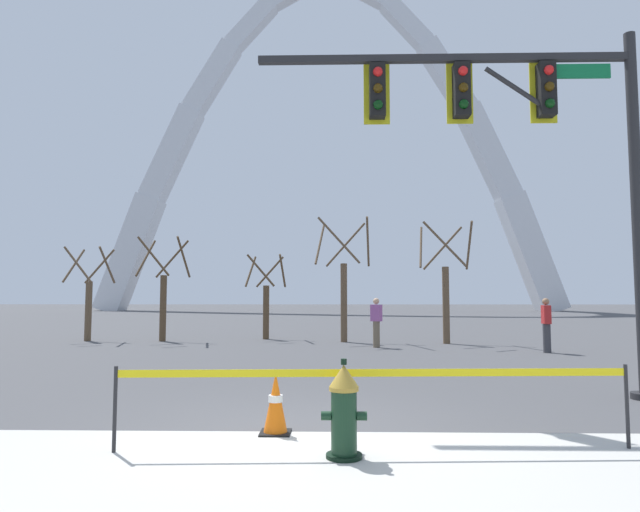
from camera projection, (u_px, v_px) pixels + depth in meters
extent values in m
plane|color=#474749|center=(297.00, 433.00, 6.42)|extent=(240.00, 240.00, 0.00)
cylinder|color=black|center=(344.00, 456.00, 5.37)|extent=(0.36, 0.36, 0.05)
cylinder|color=#14331E|center=(344.00, 422.00, 5.40)|extent=(0.26, 0.26, 0.62)
cylinder|color=#A8842D|center=(344.00, 389.00, 5.43)|extent=(0.30, 0.30, 0.04)
cone|color=#A8842D|center=(344.00, 376.00, 5.44)|extent=(0.30, 0.30, 0.22)
cylinder|color=black|center=(344.00, 362.00, 5.45)|extent=(0.06, 0.06, 0.06)
cylinder|color=#14331E|center=(326.00, 416.00, 5.41)|extent=(0.10, 0.09, 0.09)
cylinder|color=#14331E|center=(362.00, 416.00, 5.40)|extent=(0.10, 0.09, 0.09)
cylinder|color=#14331E|center=(344.00, 421.00, 5.60)|extent=(0.13, 0.14, 0.13)
cylinder|color=black|center=(343.00, 419.00, 5.68)|extent=(0.15, 0.03, 0.15)
cylinder|color=#232326|center=(115.00, 409.00, 5.61)|extent=(0.04, 0.04, 0.89)
cylinder|color=#232326|center=(627.00, 407.00, 5.75)|extent=(0.04, 0.04, 0.89)
cube|color=yellow|center=(374.00, 373.00, 5.71)|extent=(5.41, 0.28, 0.08)
cube|color=black|center=(275.00, 433.00, 6.34)|extent=(0.36, 0.36, 0.03)
cone|color=orange|center=(276.00, 401.00, 6.37)|extent=(0.28, 0.28, 0.70)
cylinder|color=white|center=(276.00, 398.00, 6.37)|extent=(0.17, 0.17, 0.08)
cylinder|color=#232326|center=(637.00, 212.00, 8.74)|extent=(0.18, 0.18, 6.00)
cube|color=#232326|center=(443.00, 59.00, 9.02)|extent=(6.20, 0.12, 0.12)
cylinder|color=#232326|center=(518.00, 90.00, 8.94)|extent=(1.11, 0.08, 0.81)
cube|color=black|center=(546.00, 90.00, 8.93)|extent=(0.26, 0.24, 0.90)
cube|color=gold|center=(543.00, 93.00, 9.07)|extent=(0.44, 0.03, 1.04)
sphere|color=red|center=(549.00, 70.00, 8.83)|extent=(0.16, 0.16, 0.16)
sphere|color=#392706|center=(549.00, 87.00, 8.80)|extent=(0.16, 0.16, 0.16)
sphere|color=black|center=(550.00, 103.00, 8.78)|extent=(0.16, 0.16, 0.16)
cube|color=black|center=(462.00, 90.00, 8.97)|extent=(0.26, 0.24, 0.90)
cube|color=gold|center=(460.00, 94.00, 9.11)|extent=(0.44, 0.03, 1.04)
sphere|color=red|center=(463.00, 71.00, 8.86)|extent=(0.16, 0.16, 0.16)
sphere|color=#392706|center=(463.00, 87.00, 8.84)|extent=(0.16, 0.16, 0.16)
sphere|color=black|center=(464.00, 104.00, 8.82)|extent=(0.16, 0.16, 0.16)
cube|color=black|center=(377.00, 91.00, 9.00)|extent=(0.26, 0.24, 0.90)
cube|color=gold|center=(377.00, 94.00, 9.14)|extent=(0.44, 0.03, 1.04)
sphere|color=red|center=(378.00, 72.00, 8.89)|extent=(0.16, 0.16, 0.16)
sphere|color=#392706|center=(378.00, 88.00, 8.87)|extent=(0.16, 0.16, 0.16)
sphere|color=black|center=(378.00, 105.00, 8.85)|extent=(0.16, 0.16, 0.16)
cube|color=#0F6638|center=(583.00, 71.00, 8.92)|extent=(0.90, 0.04, 0.24)
cube|color=silver|center=(130.00, 254.00, 66.64)|extent=(7.88, 3.10, 15.04)
cube|color=silver|center=(172.00, 155.00, 67.49)|extent=(7.50, 2.77, 12.34)
cube|color=silver|center=(212.00, 79.00, 68.12)|extent=(7.08, 2.45, 9.68)
cube|color=silver|center=(251.00, 25.00, 68.55)|extent=(6.58, 2.12, 7.04)
cube|color=silver|center=(406.00, 24.00, 68.09)|extent=(6.58, 2.12, 7.04)
cube|color=silver|center=(447.00, 77.00, 67.44)|extent=(7.08, 2.45, 9.68)
cube|color=silver|center=(488.00, 153.00, 66.58)|extent=(7.50, 2.77, 12.34)
cube|color=silver|center=(531.00, 253.00, 65.50)|extent=(7.88, 3.10, 15.04)
cylinder|color=brown|center=(88.00, 311.00, 20.03)|extent=(0.24, 0.24, 2.21)
cylinder|color=brown|center=(74.00, 266.00, 20.31)|extent=(0.32, 1.20, 1.33)
cylinder|color=brown|center=(107.00, 265.00, 20.08)|extent=(0.20, 1.21, 1.33)
cylinder|color=brown|center=(100.00, 266.00, 20.84)|extent=(1.21, 0.20, 1.33)
cylinder|color=brown|center=(77.00, 264.00, 19.50)|extent=(1.20, 0.34, 1.33)
cylinder|color=brown|center=(163.00, 308.00, 19.93)|extent=(0.24, 0.24, 2.43)
cylinder|color=brown|center=(146.00, 258.00, 20.24)|extent=(0.34, 1.32, 1.46)
cylinder|color=brown|center=(184.00, 257.00, 19.99)|extent=(0.21, 1.33, 1.46)
cylinder|color=brown|center=(172.00, 259.00, 20.83)|extent=(1.33, 0.21, 1.46)
cylinder|color=brown|center=(153.00, 256.00, 19.35)|extent=(1.31, 0.37, 1.46)
cylinder|color=brown|center=(266.00, 312.00, 20.91)|extent=(0.24, 0.24, 2.07)
cylinder|color=brown|center=(251.00, 271.00, 21.17)|extent=(0.30, 1.13, 1.25)
cylinder|color=brown|center=(283.00, 271.00, 20.95)|extent=(0.19, 1.14, 1.25)
cylinder|color=brown|center=(270.00, 272.00, 21.67)|extent=(1.14, 0.19, 1.25)
cylinder|color=brown|center=(261.00, 270.00, 20.41)|extent=(1.13, 0.32, 1.25)
cylinder|color=brown|center=(344.00, 303.00, 19.60)|extent=(0.24, 0.24, 2.85)
cylinder|color=brown|center=(320.00, 243.00, 19.97)|extent=(0.38, 1.53, 1.70)
cylinder|color=brown|center=(368.00, 242.00, 19.67)|extent=(0.23, 1.54, 1.70)
cylinder|color=brown|center=(345.00, 245.00, 20.65)|extent=(1.54, 0.23, 1.70)
cylinder|color=brown|center=(339.00, 240.00, 18.92)|extent=(1.52, 0.41, 1.70)
cylinder|color=brown|center=(446.00, 305.00, 18.91)|extent=(0.24, 0.24, 2.69)
cylinder|color=brown|center=(421.00, 247.00, 19.26)|extent=(0.36, 1.45, 1.61)
cylinder|color=brown|center=(469.00, 246.00, 18.97)|extent=(0.22, 1.46, 1.61)
cylinder|color=brown|center=(443.00, 248.00, 19.90)|extent=(1.46, 0.22, 1.61)
cylinder|color=brown|center=(445.00, 244.00, 18.26)|extent=(1.44, 0.39, 1.61)
cylinder|color=brown|center=(376.00, 334.00, 17.40)|extent=(0.22, 0.22, 0.84)
cube|color=#995193|center=(376.00, 313.00, 17.46)|extent=(0.39, 0.36, 0.54)
sphere|color=tan|center=(376.00, 301.00, 17.49)|extent=(0.20, 0.20, 0.20)
cylinder|color=#38383D|center=(547.00, 338.00, 15.73)|extent=(0.22, 0.22, 0.84)
cube|color=#B22323|center=(546.00, 315.00, 15.78)|extent=(0.23, 0.36, 0.54)
sphere|color=#936B4C|center=(546.00, 302.00, 15.81)|extent=(0.20, 0.20, 0.20)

